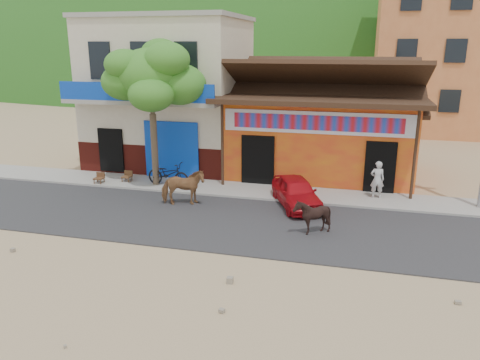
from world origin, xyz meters
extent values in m
plane|color=#9E825B|center=(0.00, 0.00, 0.00)|extent=(120.00, 120.00, 0.00)
cube|color=#28282B|center=(0.00, 2.50, 0.02)|extent=(60.00, 5.00, 0.04)
cube|color=gray|center=(0.00, 6.00, 0.06)|extent=(60.00, 2.00, 0.12)
cube|color=orange|center=(2.00, 10.00, 1.80)|extent=(8.00, 6.00, 3.60)
cube|color=beige|center=(-5.50, 10.00, 3.50)|extent=(7.00, 6.00, 7.00)
cube|color=#CC723F|center=(9.00, 24.00, 6.00)|extent=(9.00, 9.00, 12.00)
ellipsoid|color=#194C14|center=(0.00, 70.00, 12.00)|extent=(100.00, 40.00, 24.00)
imported|color=#91613A|center=(-2.57, 3.74, 0.73)|extent=(1.78, 1.21, 1.38)
imported|color=black|center=(2.42, 2.15, 0.63)|extent=(1.18, 1.08, 1.17)
imported|color=#B10C14|center=(1.57, 4.67, 0.59)|extent=(2.53, 3.49, 1.10)
imported|color=black|center=(-4.00, 5.73, 0.62)|extent=(1.96, 0.86, 1.00)
imported|color=silver|center=(4.50, 6.21, 0.85)|extent=(0.57, 0.41, 1.46)
camera|label=1|loc=(3.65, -11.94, 5.90)|focal=35.00mm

